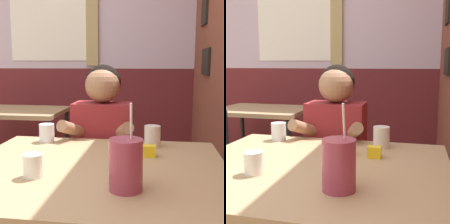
# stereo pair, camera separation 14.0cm
# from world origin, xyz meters

# --- Properties ---
(brick_wall_right) EXTENTS (0.08, 4.24, 2.70)m
(brick_wall_right) POSITION_xyz_m (1.29, 1.12, 1.35)
(brick_wall_right) COLOR brown
(brick_wall_right) RESTS_ON ground_plane
(back_wall) EXTENTS (5.53, 0.09, 2.70)m
(back_wall) POSITION_xyz_m (-0.02, 2.27, 1.36)
(back_wall) COLOR silver
(back_wall) RESTS_ON ground_plane
(main_table) EXTENTS (1.07, 0.90, 0.75)m
(main_table) POSITION_xyz_m (0.66, 0.31, 0.68)
(main_table) COLOR tan
(main_table) RESTS_ON ground_plane
(background_table) EXTENTS (0.82, 0.60, 0.75)m
(background_table) POSITION_xyz_m (-0.31, 1.72, 0.65)
(background_table) COLOR tan
(background_table) RESTS_ON ground_plane
(person_seated) EXTENTS (0.42, 0.41, 1.15)m
(person_seated) POSITION_xyz_m (0.60, 0.91, 0.61)
(person_seated) COLOR maroon
(person_seated) RESTS_ON ground_plane
(cocktail_pitcher) EXTENTS (0.11, 0.11, 0.29)m
(cocktail_pitcher) POSITION_xyz_m (0.81, 0.09, 0.83)
(cocktail_pitcher) COLOR #99384C
(cocktail_pitcher) RESTS_ON main_table
(glass_near_pitcher) EXTENTS (0.08, 0.08, 0.09)m
(glass_near_pitcher) POSITION_xyz_m (0.34, 0.66, 0.79)
(glass_near_pitcher) COLOR silver
(glass_near_pitcher) RESTS_ON main_table
(glass_center) EXTENTS (0.07, 0.07, 0.09)m
(glass_center) POSITION_xyz_m (0.47, 0.16, 0.79)
(glass_center) COLOR silver
(glass_center) RESTS_ON main_table
(glass_far_side) EXTENTS (0.08, 0.08, 0.10)m
(glass_far_side) POSITION_xyz_m (0.89, 0.65, 0.80)
(glass_far_side) COLOR silver
(glass_far_side) RESTS_ON main_table
(condiment_ketchup) EXTENTS (0.06, 0.04, 0.05)m
(condiment_ketchup) POSITION_xyz_m (0.75, 0.48, 0.77)
(condiment_ketchup) COLOR #B7140F
(condiment_ketchup) RESTS_ON main_table
(condiment_mustard) EXTENTS (0.06, 0.04, 0.05)m
(condiment_mustard) POSITION_xyz_m (0.88, 0.47, 0.77)
(condiment_mustard) COLOR yellow
(condiment_mustard) RESTS_ON main_table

